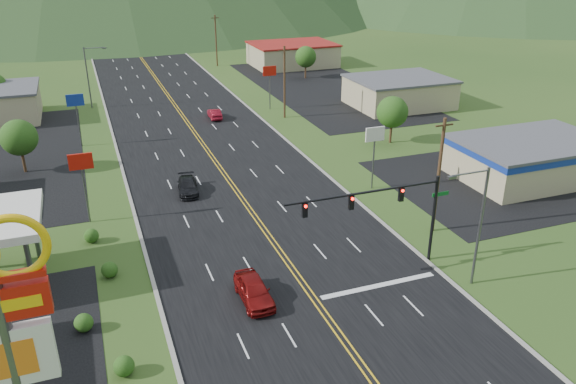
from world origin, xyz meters
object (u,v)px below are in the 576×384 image
object	(u,v)px
traffic_signal	(388,205)
car_dark_mid	(188,187)
car_red_near	(254,291)
streetlight_east	(477,220)
car_red_far	(215,114)
pylon_sign	(5,328)
streetlight_west	(89,73)

from	to	relation	value
traffic_signal	car_dark_mid	world-z (taller)	traffic_signal
car_red_near	streetlight_east	bearing A→B (deg)	-12.77
car_dark_mid	car_red_far	world-z (taller)	car_red_far
car_dark_mid	car_red_far	bearing A→B (deg)	77.86
pylon_sign	streetlight_east	world-z (taller)	pylon_sign
car_red_far	car_red_near	bearing A→B (deg)	82.26
car_dark_mid	car_red_far	xyz separation A→B (m)	(8.61, 24.57, 0.01)
streetlight_west	car_dark_mid	bearing A→B (deg)	-79.07
streetlight_east	streetlight_west	size ratio (longest dim) A/B	1.00
car_dark_mid	car_red_far	size ratio (longest dim) A/B	1.11
streetlight_east	car_dark_mid	distance (m)	28.49
car_red_near	car_red_far	world-z (taller)	car_red_near
traffic_signal	car_red_far	world-z (taller)	traffic_signal
streetlight_west	car_red_far	world-z (taller)	streetlight_west
streetlight_west	car_dark_mid	size ratio (longest dim) A/B	1.95
streetlight_west	car_dark_mid	world-z (taller)	streetlight_west
car_red_far	car_dark_mid	bearing A→B (deg)	73.09
pylon_sign	car_red_far	world-z (taller)	pylon_sign
car_red_far	pylon_sign	bearing A→B (deg)	71.78
pylon_sign	traffic_signal	world-z (taller)	pylon_sign
streetlight_east	car_dark_mid	xyz separation A→B (m)	(-15.77, 23.29, -4.51)
traffic_signal	car_dark_mid	size ratio (longest dim) A/B	2.84
streetlight_west	car_red_far	distance (m)	20.34
traffic_signal	car_dark_mid	xyz separation A→B (m)	(-11.08, 19.30, -4.66)
pylon_sign	streetlight_west	world-z (taller)	pylon_sign
traffic_signal	streetlight_west	size ratio (longest dim) A/B	1.46
traffic_signal	streetlight_east	size ratio (longest dim) A/B	1.46
streetlight_east	car_red_near	world-z (taller)	streetlight_east
traffic_signal	streetlight_west	distance (m)	58.88
car_red_near	car_red_far	distance (m)	45.19
pylon_sign	streetlight_west	xyz separation A→B (m)	(5.32, 68.00, -4.12)
pylon_sign	traffic_signal	distance (m)	26.67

